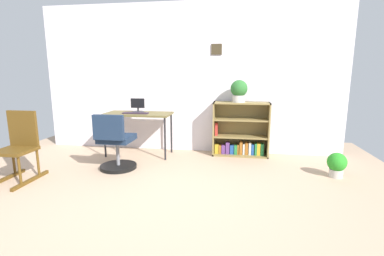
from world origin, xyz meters
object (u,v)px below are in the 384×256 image
(rocking_chair, at_px, (19,146))
(potted_plant_on_shelf, at_px, (239,91))
(desk, at_px, (138,117))
(bookshelf_low, at_px, (240,132))
(keyboard, at_px, (135,113))
(office_chair, at_px, (116,146))
(potted_plant_floor, at_px, (337,164))
(monitor, at_px, (138,106))

(rocking_chair, relative_size, potted_plant_on_shelf, 2.48)
(desk, xyz_separation_m, bookshelf_low, (1.67, 0.26, -0.27))
(rocking_chair, xyz_separation_m, bookshelf_low, (2.81, 1.56, -0.06))
(desk, relative_size, keyboard, 2.60)
(office_chair, bearing_deg, potted_plant_on_shelf, 29.99)
(potted_plant_floor, bearing_deg, bookshelf_low, 145.58)
(rocking_chair, height_order, bookshelf_low, bookshelf_low)
(keyboard, distance_m, office_chair, 0.79)
(office_chair, relative_size, rocking_chair, 0.93)
(rocking_chair, xyz_separation_m, potted_plant_floor, (4.06, 0.71, -0.27))
(keyboard, bearing_deg, bookshelf_low, 11.60)
(monitor, xyz_separation_m, office_chair, (-0.04, -0.87, -0.46))
(desk, relative_size, rocking_chair, 1.23)
(monitor, distance_m, keyboard, 0.20)
(keyboard, relative_size, potted_plant_on_shelf, 1.17)
(bookshelf_low, bearing_deg, monitor, -174.32)
(potted_plant_on_shelf, bearing_deg, bookshelf_low, 52.24)
(keyboard, xyz_separation_m, bookshelf_low, (1.69, 0.35, -0.34))
(rocking_chair, height_order, potted_plant_on_shelf, potted_plant_on_shelf)
(rocking_chair, xyz_separation_m, potted_plant_on_shelf, (2.77, 1.51, 0.63))
(desk, distance_m, potted_plant_on_shelf, 1.70)
(office_chair, bearing_deg, desk, 84.75)
(potted_plant_on_shelf, xyz_separation_m, potted_plant_floor, (1.30, -0.80, -0.90))
(desk, bearing_deg, potted_plant_on_shelf, 7.29)
(keyboard, height_order, office_chair, office_chair)
(potted_plant_on_shelf, bearing_deg, potted_plant_floor, -31.79)
(bookshelf_low, height_order, potted_plant_on_shelf, potted_plant_on_shelf)
(potted_plant_on_shelf, bearing_deg, rocking_chair, -151.41)
(desk, bearing_deg, rocking_chair, -131.21)
(keyboard, xyz_separation_m, office_chair, (-0.06, -0.69, -0.37))
(monitor, bearing_deg, keyboard, -83.48)
(potted_plant_on_shelf, bearing_deg, monitor, -176.07)
(bookshelf_low, bearing_deg, desk, -171.03)
(monitor, height_order, bookshelf_low, monitor)
(monitor, distance_m, potted_plant_on_shelf, 1.69)
(keyboard, xyz_separation_m, rocking_chair, (-1.12, -1.22, -0.27))
(monitor, bearing_deg, potted_plant_on_shelf, 3.93)
(office_chair, height_order, potted_plant_floor, office_chair)
(desk, distance_m, rocking_chair, 1.74)
(office_chair, xyz_separation_m, rocking_chair, (-1.07, -0.53, 0.10))
(monitor, height_order, potted_plant_on_shelf, potted_plant_on_shelf)
(desk, distance_m, bookshelf_low, 1.72)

